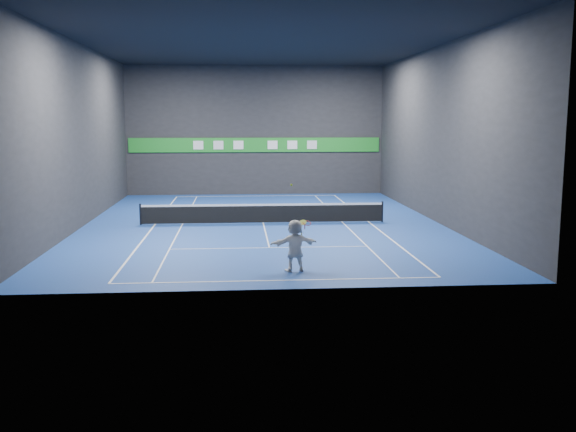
{
  "coord_description": "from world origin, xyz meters",
  "views": [
    {
      "loc": [
        -1.28,
        -32.48,
        5.26
      ],
      "look_at": [
        0.68,
        -7.56,
        1.5
      ],
      "focal_mm": 40.0,
      "sensor_mm": 36.0,
      "label": 1
    }
  ],
  "objects": [
    {
      "name": "sideline_singles_left",
      "position": [
        -4.11,
        0.0,
        0.0
      ],
      "size": [
        0.06,
        23.78,
        0.01
      ],
      "primitive_type": "cube",
      "color": "white",
      "rests_on": "ground"
    },
    {
      "name": "center_service_line",
      "position": [
        0.0,
        0.0,
        0.0
      ],
      "size": [
        0.06,
        12.8,
        0.01
      ],
      "primitive_type": "cube",
      "color": "white",
      "rests_on": "ground"
    },
    {
      "name": "tennis_ball",
      "position": [
        0.57,
        -10.46,
        3.03
      ],
      "size": [
        0.07,
        0.07,
        0.07
      ],
      "primitive_type": "sphere",
      "color": "#C8F729",
      "rests_on": "player"
    },
    {
      "name": "baseline_far",
      "position": [
        0.0,
        11.89,
        0.0
      ],
      "size": [
        10.98,
        0.08,
        0.01
      ],
      "primitive_type": "cube",
      "color": "white",
      "rests_on": "ground"
    },
    {
      "name": "wall_left",
      "position": [
        -9.0,
        0.0,
        4.5
      ],
      "size": [
        0.1,
        26.0,
        9.0
      ],
      "primitive_type": "cube",
      "color": "#252528",
      "rests_on": "ground"
    },
    {
      "name": "sideline_doubles_left",
      "position": [
        -5.49,
        0.0,
        0.0
      ],
      "size": [
        0.08,
        23.78,
        0.01
      ],
      "primitive_type": "cube",
      "color": "white",
      "rests_on": "ground"
    },
    {
      "name": "sideline_doubles_right",
      "position": [
        5.49,
        0.0,
        0.0
      ],
      "size": [
        0.08,
        23.78,
        0.01
      ],
      "primitive_type": "cube",
      "color": "white",
      "rests_on": "ground"
    },
    {
      "name": "wall_front",
      "position": [
        0.0,
        -13.0,
        4.5
      ],
      "size": [
        18.0,
        0.1,
        9.0
      ],
      "primitive_type": "cube",
      "color": "#252528",
      "rests_on": "ground"
    },
    {
      "name": "service_line_far",
      "position": [
        0.0,
        6.4,
        0.0
      ],
      "size": [
        8.23,
        0.06,
        0.01
      ],
      "primitive_type": "cube",
      "color": "white",
      "rests_on": "ground"
    },
    {
      "name": "wall_back",
      "position": [
        0.0,
        13.0,
        4.5
      ],
      "size": [
        18.0,
        0.1,
        9.0
      ],
      "primitive_type": "cube",
      "color": "#252528",
      "rests_on": "ground"
    },
    {
      "name": "player",
      "position": [
        0.68,
        -10.61,
        0.92
      ],
      "size": [
        1.78,
        0.92,
        1.84
      ],
      "primitive_type": "imported",
      "rotation": [
        0.0,
        0.0,
        3.37
      ],
      "color": "white",
      "rests_on": "ground"
    },
    {
      "name": "tennis_net",
      "position": [
        0.0,
        0.0,
        0.54
      ],
      "size": [
        12.5,
        0.1,
        1.07
      ],
      "color": "black",
      "rests_on": "ground"
    },
    {
      "name": "wall_right",
      "position": [
        9.0,
        0.0,
        4.5
      ],
      "size": [
        0.1,
        26.0,
        9.0
      ],
      "primitive_type": "cube",
      "color": "#252528",
      "rests_on": "ground"
    },
    {
      "name": "ceiling",
      "position": [
        0.0,
        0.0,
        9.0
      ],
      "size": [
        26.0,
        26.0,
        0.0
      ],
      "primitive_type": "plane",
      "color": "black",
      "rests_on": "ground"
    },
    {
      "name": "baseline_near",
      "position": [
        0.0,
        -11.89,
        0.0
      ],
      "size": [
        10.98,
        0.08,
        0.01
      ],
      "primitive_type": "cube",
      "color": "white",
      "rests_on": "ground"
    },
    {
      "name": "sideline_singles_right",
      "position": [
        4.11,
        0.0,
        0.0
      ],
      "size": [
        0.06,
        23.78,
        0.01
      ],
      "primitive_type": "cube",
      "color": "white",
      "rests_on": "ground"
    },
    {
      "name": "tennis_racket",
      "position": [
        1.07,
        -10.56,
        1.65
      ],
      "size": [
        0.54,
        0.39,
        0.58
      ],
      "color": "#B51313",
      "rests_on": "player"
    },
    {
      "name": "ground",
      "position": [
        0.0,
        0.0,
        0.0
      ],
      "size": [
        26.0,
        26.0,
        0.0
      ],
      "primitive_type": "plane",
      "color": "navy",
      "rests_on": "ground"
    },
    {
      "name": "service_line_near",
      "position": [
        0.0,
        -6.4,
        0.0
      ],
      "size": [
        8.23,
        0.06,
        0.01
      ],
      "primitive_type": "cube",
      "color": "white",
      "rests_on": "ground"
    },
    {
      "name": "sponsor_banner",
      "position": [
        0.0,
        12.93,
        3.5
      ],
      "size": [
        17.64,
        0.11,
        1.0
      ],
      "color": "#1E8B28",
      "rests_on": "wall_back"
    }
  ]
}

